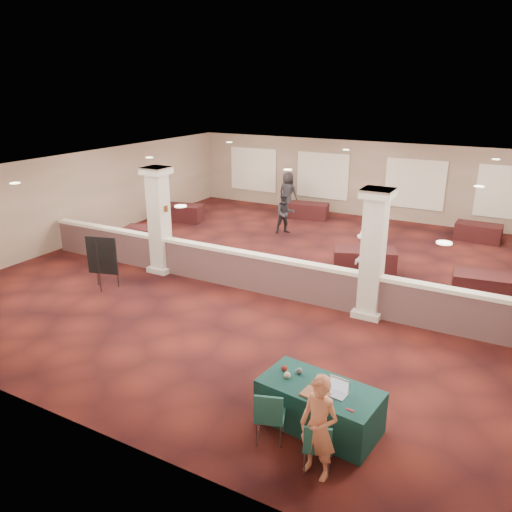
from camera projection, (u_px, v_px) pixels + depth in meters
The scene contains 32 objects.
ground at pixel (286, 275), 15.09m from camera, with size 16.00×16.00×0.00m, color #4E1913.
wall_back at pixel (367, 180), 21.20m from camera, with size 16.00×0.04×3.20m, color #806E58.
wall_front at pixel (72, 342), 7.94m from camera, with size 16.00×0.04×3.20m, color #806E58.
wall_left at pixel (88, 196), 18.19m from camera, with size 0.04×16.00×3.20m, color #806E58.
ceiling at pixel (288, 169), 14.04m from camera, with size 16.00×16.00×0.02m, color white.
partition_wall at pixel (262, 273), 13.66m from camera, with size 15.60×0.28×1.10m.
column_left at pixel (159, 219), 14.90m from camera, with size 0.72×0.72×3.20m.
column_right at pixel (373, 253), 11.96m from camera, with size 0.72×0.72×3.20m.
sconce_left at pixel (151, 207), 14.90m from camera, with size 0.12×0.12×0.18m.
sconce_right at pixel (166, 209), 14.65m from camera, with size 0.12×0.12×0.18m.
near_table at pixel (319, 406), 8.35m from camera, with size 1.99×1.00×0.77m, color #0E3433.
conf_chair_main at pixel (318, 443), 7.32m from camera, with size 0.55×0.55×0.86m.
conf_chair_side at pixel (269, 413), 7.90m from camera, with size 0.60×0.61×0.95m.
easel_board at pixel (102, 256), 13.79m from camera, with size 0.87×0.52×1.52m.
woman at pixel (319, 427), 7.16m from camera, with size 0.59×0.39×1.65m, color #D47A5C.
far_table_front_left at pixel (147, 236), 17.77m from camera, with size 1.60×0.80×0.65m, color black.
far_table_front_center at pixel (364, 261), 15.19m from camera, with size 1.84×0.92×0.75m, color black.
far_table_front_right at pixel (488, 288), 13.22m from camera, with size 1.78×0.89×0.72m, color black.
far_table_back_left at pixel (182, 213), 20.88m from camera, with size 1.70×0.85×0.69m, color black.
far_table_back_center at pixel (309, 211), 21.28m from camera, with size 1.62×0.81×0.66m, color black.
far_table_back_right at pixel (478, 232), 18.25m from camera, with size 1.58×0.79×0.64m, color black.
attendee_a at pixel (285, 213), 19.03m from camera, with size 0.75×0.41×1.55m, color black.
attendee_b at pixel (367, 260), 13.68m from camera, with size 1.15×0.53×1.80m, color silver.
attendee_d at pixel (288, 193), 22.07m from camera, with size 0.88×0.48×1.79m, color black.
laptop_base at pixel (336, 394), 8.01m from camera, with size 0.35×0.24×0.02m, color silver.
laptop_screen at pixel (340, 384), 8.06m from camera, with size 0.35×0.01×0.23m, color silver.
screen_glow at pixel (339, 385), 8.06m from camera, with size 0.31×0.00×0.20m, color silver.
knitting at pixel (315, 394), 7.99m from camera, with size 0.42×0.31×0.03m, color #C35B1F.
yarn_cream at pixel (287, 375), 8.44m from camera, with size 0.12×0.12×0.12m, color beige.
yarn_red at pixel (284, 368), 8.65m from camera, with size 0.10×0.10×0.10m, color maroon.
yarn_grey at pixel (299, 371), 8.57m from camera, with size 0.11×0.11×0.11m, color #4C4C51.
scissors at pixel (350, 410), 7.62m from camera, with size 0.13×0.03×0.01m, color red.
Camera 1 is at (5.95, -12.77, 5.51)m, focal length 35.00 mm.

